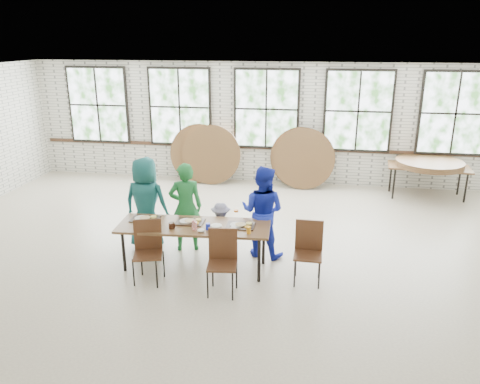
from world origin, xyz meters
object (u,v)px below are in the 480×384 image
object	(u,v)px
chair_near_left	(148,245)
chair_near_right	(223,256)
dining_table	(194,228)
storage_table	(429,168)

from	to	relation	value
chair_near_left	chair_near_right	bearing A→B (deg)	-23.19
dining_table	storage_table	distance (m)	6.18
chair_near_left	chair_near_right	distance (m)	1.20
chair_near_right	storage_table	size ratio (longest dim) A/B	0.51
dining_table	storage_table	xyz separation A→B (m)	(4.44, 4.29, -0.00)
dining_table	chair_near_right	bearing A→B (deg)	-50.37
dining_table	chair_near_left	xyz separation A→B (m)	(-0.60, -0.48, -0.13)
chair_near_right	storage_table	xyz separation A→B (m)	(3.86, 4.92, 0.13)
chair_near_left	chair_near_right	world-z (taller)	same
chair_near_right	dining_table	bearing A→B (deg)	126.47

